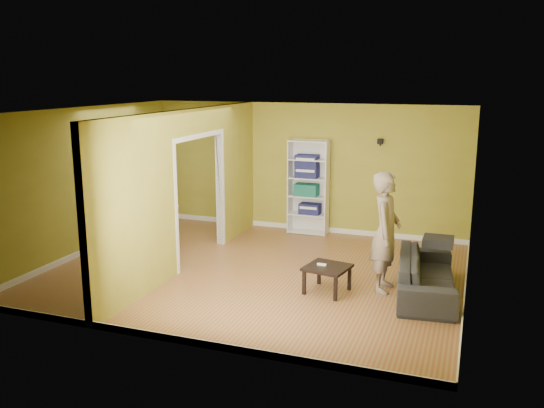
{
  "coord_description": "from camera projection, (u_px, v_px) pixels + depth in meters",
  "views": [
    {
      "loc": [
        3.27,
        -8.33,
        3.13
      ],
      "look_at": [
        0.2,
        0.2,
        1.1
      ],
      "focal_mm": 38.0,
      "sensor_mm": 36.0,
      "label": 1
    }
  ],
  "objects": [
    {
      "name": "room_shell",
      "position": [
        256.0,
        193.0,
        9.13
      ],
      "size": [
        6.5,
        6.5,
        6.5
      ],
      "color": "olive",
      "rests_on": "ground"
    },
    {
      "name": "partition",
      "position": [
        188.0,
        188.0,
        9.52
      ],
      "size": [
        0.22,
        5.5,
        2.6
      ],
      "primitive_type": null,
      "color": "#A29E36",
      "rests_on": "ground"
    },
    {
      "name": "wall_speaker",
      "position": [
        380.0,
        141.0,
        10.97
      ],
      "size": [
        0.1,
        0.1,
        0.1
      ],
      "primitive_type": "cube",
      "color": "black",
      "rests_on": "room_shell"
    },
    {
      "name": "sofa",
      "position": [
        427.0,
        269.0,
        8.34
      ],
      "size": [
        2.11,
        1.08,
        0.77
      ],
      "primitive_type": "imported",
      "rotation": [
        0.0,
        0.0,
        1.67
      ],
      "color": "#2C2B30",
      "rests_on": "ground"
    },
    {
      "name": "person",
      "position": [
        386.0,
        222.0,
        8.37
      ],
      "size": [
        0.76,
        0.6,
        2.09
      ],
      "primitive_type": "imported",
      "rotation": [
        0.0,
        0.0,
        1.57
      ],
      "color": "slate",
      "rests_on": "ground"
    },
    {
      "name": "bookshelf",
      "position": [
        309.0,
        187.0,
        11.55
      ],
      "size": [
        0.8,
        0.35,
        1.89
      ],
      "color": "white",
      "rests_on": "ground"
    },
    {
      "name": "paper_box_navy_a",
      "position": [
        310.0,
        209.0,
        11.59
      ],
      "size": [
        0.41,
        0.27,
        0.21
      ],
      "primitive_type": "cube",
      "color": "navy",
      "rests_on": "bookshelf"
    },
    {
      "name": "paper_box_teal",
      "position": [
        307.0,
        190.0,
        11.53
      ],
      "size": [
        0.46,
        0.3,
        0.24
      ],
      "primitive_type": "cube",
      "color": "#1B756E",
      "rests_on": "bookshelf"
    },
    {
      "name": "paper_box_navy_b",
      "position": [
        307.0,
        172.0,
        11.45
      ],
      "size": [
        0.45,
        0.29,
        0.23
      ],
      "primitive_type": "cube",
      "color": "navy",
      "rests_on": "bookshelf"
    },
    {
      "name": "paper_box_navy_c",
      "position": [
        307.0,
        161.0,
        11.4
      ],
      "size": [
        0.44,
        0.29,
        0.23
      ],
      "primitive_type": "cube",
      "color": "navy",
      "rests_on": "bookshelf"
    },
    {
      "name": "coffee_table",
      "position": [
        327.0,
        270.0,
        8.43
      ],
      "size": [
        0.6,
        0.6,
        0.4
      ],
      "rotation": [
        0.0,
        0.0,
        -0.19
      ],
      "color": "black",
      "rests_on": "ground"
    },
    {
      "name": "game_controller",
      "position": [
        322.0,
        264.0,
        8.45
      ],
      "size": [
        0.14,
        0.04,
        0.03
      ],
      "primitive_type": "cube",
      "color": "white",
      "rests_on": "coffee_table"
    },
    {
      "name": "dining_table",
      "position": [
        140.0,
        210.0,
        10.76
      ],
      "size": [
        1.2,
        0.8,
        0.75
      ],
      "rotation": [
        0.0,
        0.0,
        -0.12
      ],
      "color": "tan",
      "rests_on": "ground"
    },
    {
      "name": "chair_left",
      "position": [
        109.0,
        215.0,
        11.07
      ],
      "size": [
        0.54,
        0.54,
        1.02
      ],
      "primitive_type": null,
      "rotation": [
        0.0,
        0.0,
        -1.4
      ],
      "color": "#D5B779",
      "rests_on": "ground"
    },
    {
      "name": "chair_near",
      "position": [
        119.0,
        231.0,
        10.2
      ],
      "size": [
        0.42,
        0.42,
        0.87
      ],
      "primitive_type": null,
      "rotation": [
        0.0,
        0.0,
        0.06
      ],
      "color": "#D1B080",
      "rests_on": "ground"
    },
    {
      "name": "chair_far",
      "position": [
        155.0,
        212.0,
        11.27
      ],
      "size": [
        0.55,
        0.55,
        1.04
      ],
      "primitive_type": null,
      "rotation": [
        0.0,
        0.0,
        2.96
      ],
      "color": "tan",
      "rests_on": "ground"
    }
  ]
}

